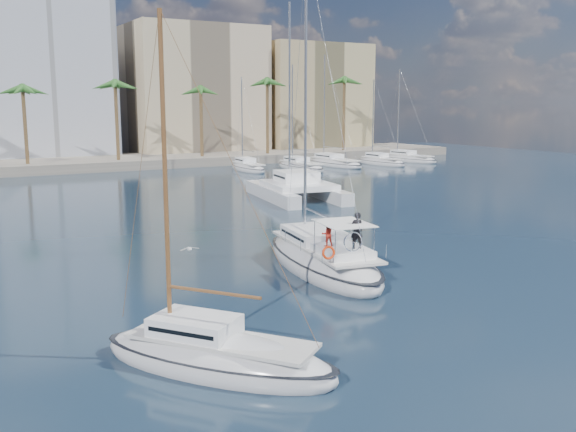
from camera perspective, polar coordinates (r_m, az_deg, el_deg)
ground at (r=31.14m, az=1.47°, el=-5.79°), size 160.00×160.00×0.00m
quay at (r=88.36m, az=-19.46°, el=4.36°), size 120.00×14.00×1.20m
building_beige at (r=102.73m, az=-8.36°, el=10.80°), size 20.00×14.00×20.00m
building_tan_right at (r=109.88m, az=1.96°, el=10.32°), size 18.00×12.00×18.00m
palm_centre at (r=84.09m, az=-19.35°, el=10.72°), size 3.60×3.60×12.30m
palm_right at (r=96.34m, az=1.32°, el=11.12°), size 3.60×3.60×12.30m
main_sloop at (r=33.21m, az=3.06°, el=-3.84°), size 5.60×12.14×17.35m
small_sloop at (r=21.27m, az=-6.47°, el=-12.31°), size 7.14×8.25×12.01m
catamaran at (r=57.19m, az=0.79°, el=2.67°), size 7.77×12.58×17.19m
seagull at (r=34.25m, az=-8.75°, el=-2.91°), size 1.07×0.46×0.20m
moored_yacht_a at (r=81.29m, az=-3.57°, el=4.04°), size 3.37×9.52×11.90m
moored_yacht_b at (r=82.61m, az=1.11°, el=4.16°), size 3.32×10.83×13.72m
moored_yacht_c at (r=87.75m, az=4.10°, el=4.48°), size 3.98×12.33×15.54m
moored_yacht_d at (r=89.92m, az=8.27°, el=4.53°), size 3.52×9.55×11.90m
moored_yacht_e at (r=95.55m, az=10.63°, el=4.79°), size 4.61×11.11×13.72m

